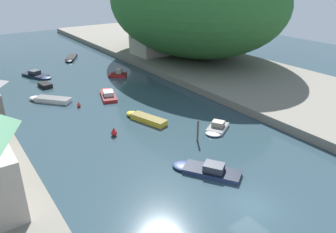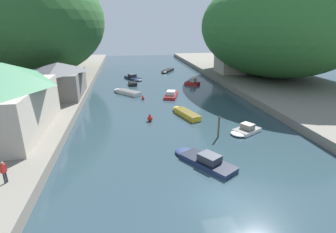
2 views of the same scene
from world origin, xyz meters
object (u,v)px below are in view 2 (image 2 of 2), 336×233
at_px(boat_yellow_tender, 134,78).
at_px(boat_far_right_bank, 185,113).
at_px(waterfront_building, 8,97).
at_px(channel_buoy_far, 143,98).
at_px(person_on_quay, 4,171).
at_px(boat_moored_right, 172,94).
at_px(channel_buoy_near, 150,118).
at_px(boat_cabin_cruiser, 167,71).
at_px(boat_navy_launch, 132,83).
at_px(right_bank_cottage, 230,61).
at_px(boat_far_upstream, 126,92).
at_px(boat_red_skiff, 245,130).
at_px(boathouse_shed, 59,79).
at_px(boat_near_quay, 203,159).
at_px(boat_open_rowboat, 192,83).

bearing_deg(boat_yellow_tender, boat_far_right_bank, 78.69).
xyz_separation_m(waterfront_building, channel_buoy_far, (14.65, 14.45, -4.57)).
height_order(boat_far_right_bank, person_on_quay, person_on_quay).
xyz_separation_m(waterfront_building, boat_moored_right, (19.80, 16.12, -4.55)).
bearing_deg(waterfront_building, channel_buoy_far, 44.61).
bearing_deg(channel_buoy_near, boat_cabin_cruiser, 77.51).
height_order(boat_moored_right, boat_navy_launch, boat_moored_right).
distance_m(right_bank_cottage, person_on_quay, 53.41).
bearing_deg(boat_yellow_tender, boat_far_upstream, 57.53).
relative_size(boat_far_upstream, boat_far_right_bank, 0.93).
bearing_deg(boat_red_skiff, boathouse_shed, 24.34).
bearing_deg(waterfront_building, boat_red_skiff, -4.12).
height_order(boat_yellow_tender, boat_navy_launch, boat_yellow_tender).
height_order(channel_buoy_near, channel_buoy_far, channel_buoy_near).
bearing_deg(boat_near_quay, right_bank_cottage, 32.21).
xyz_separation_m(boat_open_rowboat, boat_yellow_tender, (-11.72, 7.65, -0.08)).
height_order(boat_near_quay, boat_moored_right, boat_near_quay).
height_order(boat_far_upstream, boat_yellow_tender, boat_yellow_tender).
height_order(boat_red_skiff, channel_buoy_near, channel_buoy_near).
bearing_deg(channel_buoy_near, right_bank_cottage, 51.45).
xyz_separation_m(boat_red_skiff, boat_navy_launch, (-11.97, 27.95, 0.01)).
xyz_separation_m(boat_red_skiff, boat_moored_right, (-5.44, 17.93, 0.01)).
distance_m(boat_navy_launch, channel_buoy_far, 11.77).
distance_m(boat_navy_launch, channel_buoy_near, 22.29).
height_order(waterfront_building, channel_buoy_far, waterfront_building).
relative_size(boat_cabin_cruiser, boat_moored_right, 0.99).
bearing_deg(boat_near_quay, channel_buoy_far, 66.89).
bearing_deg(boat_far_upstream, boat_red_skiff, -98.58).
distance_m(boat_yellow_tender, boat_moored_right, 17.00).
bearing_deg(boat_near_quay, channel_buoy_near, 74.71).
bearing_deg(boat_navy_launch, person_on_quay, -114.56).
xyz_separation_m(boathouse_shed, boat_far_right_bank, (18.14, -9.54, -3.47)).
distance_m(boathouse_shed, boat_moored_right, 18.55).
xyz_separation_m(boat_moored_right, channel_buoy_far, (-5.16, -1.67, -0.02)).
distance_m(boat_yellow_tender, boat_far_right_bank, 27.14).
xyz_separation_m(boat_yellow_tender, channel_buoy_near, (0.98, -28.13, 0.07)).
distance_m(boathouse_shed, boat_far_right_bank, 20.78).
bearing_deg(channel_buoy_far, boat_cabin_cruiser, 72.51).
xyz_separation_m(boat_far_right_bank, boat_navy_launch, (-6.48, 20.59, -0.02)).
height_order(right_bank_cottage, boat_far_upstream, right_bank_cottage).
bearing_deg(person_on_quay, boathouse_shed, 25.63).
relative_size(boat_cabin_cruiser, boat_far_right_bank, 1.02).
distance_m(right_bank_cottage, boat_far_upstream, 27.87).
height_order(boat_near_quay, channel_buoy_far, boat_near_quay).
height_order(waterfront_building, right_bank_cottage, waterfront_building).
xyz_separation_m(right_bank_cottage, boat_navy_launch, (-23.35, -5.19, -3.44)).
distance_m(waterfront_building, boathouse_shed, 15.21).
bearing_deg(boat_far_right_bank, boat_cabin_cruiser, 67.73).
relative_size(boat_near_quay, boat_red_skiff, 1.49).
relative_size(boat_red_skiff, boat_moored_right, 0.68).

